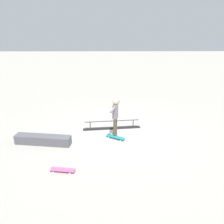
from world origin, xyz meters
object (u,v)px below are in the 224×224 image
at_px(skate_ledge, 43,140).
at_px(loose_skateboard_pink, 63,170).
at_px(grind_rail, 112,125).
at_px(skateboard_main, 116,137).
at_px(skater_main, 115,115).

height_order(skate_ledge, loose_skateboard_pink, skate_ledge).
bearing_deg(skate_ledge, grind_rail, -153.46).
height_order(skateboard_main, loose_skateboard_pink, same).
distance_m(skate_ledge, skateboard_main, 2.89).
bearing_deg(grind_rail, skateboard_main, 92.53).
distance_m(grind_rail, skate_ledge, 3.04).
distance_m(grind_rail, skateboard_main, 0.98).
xyz_separation_m(grind_rail, skate_ledge, (2.72, 1.36, 0.01)).
bearing_deg(skateboard_main, skater_main, 121.77).
xyz_separation_m(grind_rail, skater_main, (-0.13, 0.76, 0.79)).
relative_size(skate_ledge, skater_main, 1.34).
bearing_deg(grind_rail, skater_main, 93.91).
xyz_separation_m(skater_main, skateboard_main, (-0.01, 0.21, -0.88)).
bearing_deg(skater_main, grind_rail, 25.94).
bearing_deg(skate_ledge, skater_main, -168.15).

